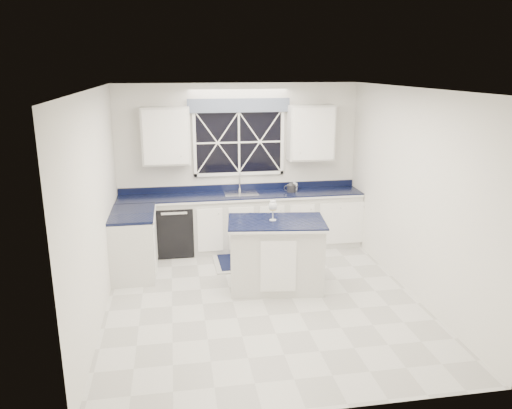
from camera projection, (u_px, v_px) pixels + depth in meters
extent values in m
plane|color=silver|center=(262.00, 299.00, 6.55)|extent=(4.50, 4.50, 0.00)
cube|color=white|center=(239.00, 166.00, 8.33)|extent=(4.00, 0.10, 2.70)
cube|color=silver|center=(242.00, 222.00, 8.28)|extent=(3.98, 0.60, 0.90)
cube|color=silver|center=(134.00, 245.00, 7.25)|extent=(0.60, 1.00, 0.90)
cube|color=black|center=(241.00, 195.00, 8.16)|extent=(3.98, 0.64, 0.04)
cube|color=black|center=(175.00, 228.00, 8.12)|extent=(0.60, 0.58, 0.82)
cube|color=black|center=(239.00, 142.00, 8.19)|extent=(1.40, 0.02, 1.00)
cube|color=slate|center=(239.00, 105.00, 7.97)|extent=(1.65, 0.04, 0.22)
cube|color=silver|center=(166.00, 136.00, 7.83)|extent=(0.75, 0.34, 0.90)
cube|color=silver|center=(311.00, 133.00, 8.20)|extent=(0.75, 0.34, 0.90)
cylinder|color=silver|center=(240.00, 190.00, 8.36)|extent=(0.05, 0.05, 0.04)
cylinder|color=silver|center=(240.00, 181.00, 8.32)|extent=(0.02, 0.02, 0.28)
cylinder|color=silver|center=(240.00, 175.00, 8.20)|extent=(0.02, 0.18, 0.02)
cube|color=silver|center=(276.00, 256.00, 6.80)|extent=(1.31, 0.87, 0.92)
cube|color=black|center=(276.00, 222.00, 6.67)|extent=(1.38, 0.94, 0.04)
cube|color=#B2B1AD|center=(260.00, 260.00, 7.87)|extent=(1.46, 0.91, 0.01)
cube|color=black|center=(260.00, 259.00, 7.86)|extent=(1.30, 0.75, 0.01)
cylinder|color=#303032|center=(291.00, 188.00, 8.27)|extent=(0.15, 0.15, 0.12)
cone|color=#303032|center=(291.00, 183.00, 8.24)|extent=(0.12, 0.12, 0.05)
torus|color=#303032|center=(287.00, 188.00, 8.25)|extent=(0.10, 0.01, 0.10)
cylinder|color=#303032|center=(296.00, 187.00, 8.28)|extent=(0.06, 0.01, 0.08)
cylinder|color=silver|center=(273.00, 220.00, 6.69)|extent=(0.09, 0.09, 0.01)
cylinder|color=silver|center=(273.00, 215.00, 6.67)|extent=(0.01, 0.01, 0.14)
ellipsoid|color=silver|center=(273.00, 206.00, 6.64)|extent=(0.11, 0.11, 0.14)
cylinder|color=tan|center=(273.00, 208.00, 6.65)|extent=(0.09, 0.09, 0.06)
imported|color=silver|center=(294.00, 185.00, 8.39)|extent=(0.09, 0.09, 0.18)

